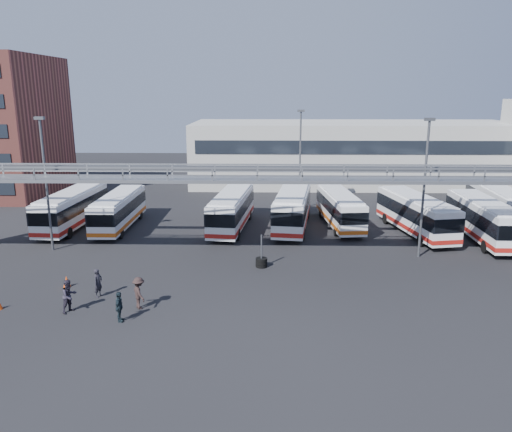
{
  "coord_description": "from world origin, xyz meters",
  "views": [
    {
      "loc": [
        0.66,
        -28.65,
        12.06
      ],
      "look_at": [
        -0.12,
        6.0,
        3.32
      ],
      "focal_mm": 35.0,
      "sensor_mm": 36.0,
      "label": 1
    }
  ],
  "objects_px": {
    "pedestrian_a": "(98,283)",
    "pedestrian_b": "(69,296)",
    "bus_1": "(72,208)",
    "bus_6": "(340,208)",
    "pedestrian_d": "(119,307)",
    "bus_8": "(484,218)",
    "light_pole_mid": "(425,181)",
    "bus_5": "(293,207)",
    "pedestrian_c": "(139,293)",
    "bus_2": "(119,209)",
    "bus_9": "(497,203)",
    "bus_4": "(232,209)",
    "tire_stack": "(261,262)",
    "light_pole_back": "(300,155)",
    "cone_right": "(67,281)",
    "bus_7": "(416,213)",
    "light_pole_left": "(46,177)"
  },
  "relations": [
    {
      "from": "pedestrian_a",
      "to": "pedestrian_b",
      "type": "distance_m",
      "value": 2.33
    },
    {
      "from": "bus_1",
      "to": "bus_6",
      "type": "xyz_separation_m",
      "value": [
        24.14,
        1.05,
        -0.13
      ]
    },
    {
      "from": "pedestrian_b",
      "to": "pedestrian_d",
      "type": "height_order",
      "value": "pedestrian_b"
    },
    {
      "from": "bus_1",
      "to": "bus_8",
      "type": "height_order",
      "value": "bus_8"
    },
    {
      "from": "light_pole_mid",
      "to": "bus_5",
      "type": "xyz_separation_m",
      "value": [
        -9.02,
        7.92,
        -3.83
      ]
    },
    {
      "from": "pedestrian_c",
      "to": "pedestrian_d",
      "type": "relative_size",
      "value": 1.1
    },
    {
      "from": "bus_2",
      "to": "pedestrian_d",
      "type": "bearing_deg",
      "value": -73.77
    },
    {
      "from": "bus_9",
      "to": "bus_8",
      "type": "bearing_deg",
      "value": -118.42
    },
    {
      "from": "bus_4",
      "to": "pedestrian_b",
      "type": "distance_m",
      "value": 19.23
    },
    {
      "from": "pedestrian_d",
      "to": "tire_stack",
      "type": "height_order",
      "value": "tire_stack"
    },
    {
      "from": "bus_9",
      "to": "tire_stack",
      "type": "height_order",
      "value": "bus_9"
    },
    {
      "from": "light_pole_mid",
      "to": "light_pole_back",
      "type": "height_order",
      "value": "same"
    },
    {
      "from": "light_pole_mid",
      "to": "light_pole_back",
      "type": "bearing_deg",
      "value": 118.07
    },
    {
      "from": "tire_stack",
      "to": "bus_9",
      "type": "bearing_deg",
      "value": 30.43
    },
    {
      "from": "bus_2",
      "to": "bus_1",
      "type": "bearing_deg",
      "value": 179.4
    },
    {
      "from": "bus_4",
      "to": "cone_right",
      "type": "distance_m",
      "value": 16.89
    },
    {
      "from": "light_pole_back",
      "to": "bus_7",
      "type": "xyz_separation_m",
      "value": [
        9.45,
        -8.76,
        -3.89
      ]
    },
    {
      "from": "light_pole_left",
      "to": "bus_7",
      "type": "height_order",
      "value": "light_pole_left"
    },
    {
      "from": "bus_7",
      "to": "cone_right",
      "type": "distance_m",
      "value": 28.44
    },
    {
      "from": "pedestrian_a",
      "to": "cone_right",
      "type": "distance_m",
      "value": 2.98
    },
    {
      "from": "bus_4",
      "to": "pedestrian_b",
      "type": "relative_size",
      "value": 5.77
    },
    {
      "from": "bus_8",
      "to": "tire_stack",
      "type": "xyz_separation_m",
      "value": [
        -18.21,
        -6.98,
        -1.45
      ]
    },
    {
      "from": "bus_5",
      "to": "bus_9",
      "type": "xyz_separation_m",
      "value": [
        19.29,
        2.48,
        -0.05
      ]
    },
    {
      "from": "bus_6",
      "to": "light_pole_back",
      "type": "bearing_deg",
      "value": 111.78
    },
    {
      "from": "light_pole_mid",
      "to": "cone_right",
      "type": "height_order",
      "value": "light_pole_mid"
    },
    {
      "from": "bus_4",
      "to": "pedestrian_d",
      "type": "relative_size",
      "value": 6.5
    },
    {
      "from": "pedestrian_d",
      "to": "tire_stack",
      "type": "relative_size",
      "value": 0.72
    },
    {
      "from": "bus_4",
      "to": "pedestrian_c",
      "type": "relative_size",
      "value": 5.9
    },
    {
      "from": "bus_1",
      "to": "bus_9",
      "type": "height_order",
      "value": "bus_9"
    },
    {
      "from": "light_pole_back",
      "to": "pedestrian_c",
      "type": "bearing_deg",
      "value": -113.29
    },
    {
      "from": "pedestrian_a",
      "to": "cone_right",
      "type": "bearing_deg",
      "value": 78.84
    },
    {
      "from": "pedestrian_a",
      "to": "pedestrian_c",
      "type": "relative_size",
      "value": 0.94
    },
    {
      "from": "light_pole_back",
      "to": "bus_8",
      "type": "xyz_separation_m",
      "value": [
        14.51,
        -10.52,
        -3.88
      ]
    },
    {
      "from": "bus_1",
      "to": "pedestrian_c",
      "type": "xyz_separation_m",
      "value": [
        10.29,
        -17.06,
        -0.9
      ]
    },
    {
      "from": "light_pole_mid",
      "to": "cone_right",
      "type": "relative_size",
      "value": 14.15
    },
    {
      "from": "light_pole_left",
      "to": "bus_9",
      "type": "distance_m",
      "value": 39.6
    },
    {
      "from": "light_pole_back",
      "to": "bus_1",
      "type": "relative_size",
      "value": 0.93
    },
    {
      "from": "bus_1",
      "to": "bus_5",
      "type": "xyz_separation_m",
      "value": [
        19.83,
        0.39,
        0.06
      ]
    },
    {
      "from": "light_pole_back",
      "to": "cone_right",
      "type": "height_order",
      "value": "light_pole_back"
    },
    {
      "from": "cone_right",
      "to": "bus_8",
      "type": "bearing_deg",
      "value": 19.74
    },
    {
      "from": "pedestrian_b",
      "to": "light_pole_left",
      "type": "bearing_deg",
      "value": 59.18
    },
    {
      "from": "light_pole_mid",
      "to": "bus_5",
      "type": "height_order",
      "value": "light_pole_mid"
    },
    {
      "from": "bus_2",
      "to": "bus_9",
      "type": "xyz_separation_m",
      "value": [
        34.89,
        2.92,
        0.12
      ]
    },
    {
      "from": "light_pole_mid",
      "to": "bus_6",
      "type": "relative_size",
      "value": 0.99
    },
    {
      "from": "light_pole_left",
      "to": "pedestrian_a",
      "type": "relative_size",
      "value": 5.8
    },
    {
      "from": "bus_1",
      "to": "pedestrian_b",
      "type": "xyz_separation_m",
      "value": [
        6.52,
        -17.61,
        -0.88
      ]
    },
    {
      "from": "pedestrian_a",
      "to": "pedestrian_c",
      "type": "distance_m",
      "value": 3.28
    },
    {
      "from": "light_pole_left",
      "to": "bus_9",
      "type": "bearing_deg",
      "value": 13.81
    },
    {
      "from": "bus_6",
      "to": "bus_7",
      "type": "distance_m",
      "value": 6.59
    },
    {
      "from": "light_pole_left",
      "to": "pedestrian_b",
      "type": "bearing_deg",
      "value": -62.89
    }
  ]
}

